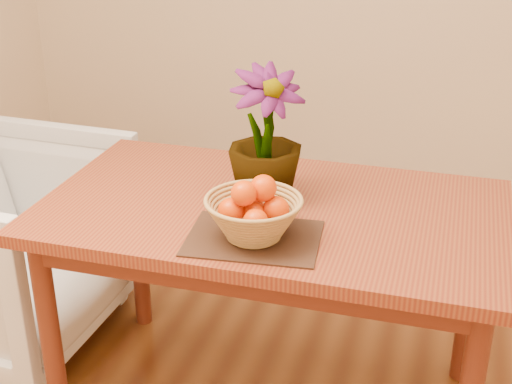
# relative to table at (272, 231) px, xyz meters

# --- Properties ---
(table) EXTENTS (1.40, 0.80, 0.75)m
(table) POSITION_rel_table_xyz_m (0.00, 0.00, 0.00)
(table) COLOR brown
(table) RESTS_ON floor
(placemat) EXTENTS (0.39, 0.31, 0.01)m
(placemat) POSITION_rel_table_xyz_m (0.00, -0.22, 0.09)
(placemat) COLOR #372014
(placemat) RESTS_ON table
(wicker_basket) EXTENTS (0.27, 0.27, 0.11)m
(wicker_basket) POSITION_rel_table_xyz_m (0.00, -0.22, 0.15)
(wicker_basket) COLOR #B18849
(wicker_basket) RESTS_ON placemat
(orange_pile) EXTENTS (0.19, 0.18, 0.13)m
(orange_pile) POSITION_rel_table_xyz_m (0.01, -0.22, 0.19)
(orange_pile) COLOR #DF4703
(orange_pile) RESTS_ON wicker_basket
(potted_plant) EXTENTS (0.32, 0.32, 0.41)m
(potted_plant) POSITION_rel_table_xyz_m (-0.04, 0.05, 0.29)
(potted_plant) COLOR #1F4714
(potted_plant) RESTS_ON table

